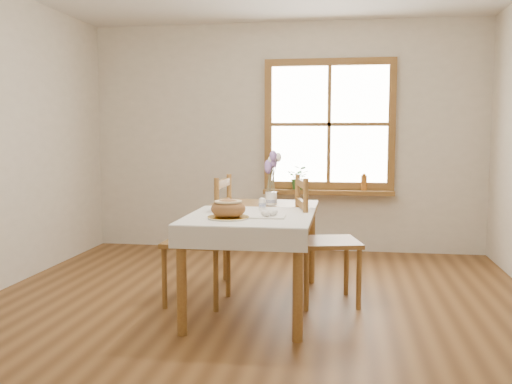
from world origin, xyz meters
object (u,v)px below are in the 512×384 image
dining_table (256,222)px  bread_plate (228,218)px  chair_left (197,240)px  flower_vase (271,199)px  chair_right (328,240)px

dining_table → bread_plate: 0.51m
chair_left → bread_plate: size_ratio=3.62×
bread_plate → flower_vase: size_ratio=2.61×
dining_table → chair_left: 0.50m
chair_left → flower_vase: chair_left is taller
chair_left → dining_table: bearing=91.9°
chair_left → flower_vase: (0.55, 0.33, 0.29)m
chair_right → bread_plate: (-0.68, -0.63, 0.26)m
chair_right → flower_vase: (-0.48, 0.18, 0.30)m
chair_left → bread_plate: 0.65m
chair_right → chair_left: bearing=85.4°
dining_table → flower_vase: 0.37m
flower_vase → bread_plate: bearing=-103.7°
chair_left → chair_right: bearing=100.2°
flower_vase → dining_table: bearing=-103.0°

